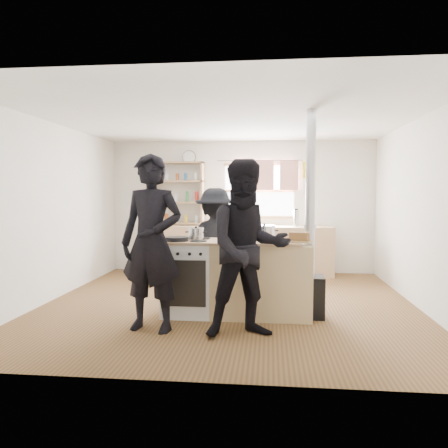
{
  "coord_description": "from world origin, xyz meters",
  "views": [
    {
      "loc": [
        0.55,
        -5.84,
        1.51
      ],
      "look_at": [
        -0.06,
        -0.1,
        1.1
      ],
      "focal_mm": 35.0,
      "sensor_mm": 36.0,
      "label": 1
    }
  ],
  "objects_px": {
    "roast_tray": "(237,238)",
    "bread_board": "(299,238)",
    "skillet_greens": "(177,239)",
    "person_near_left": "(152,243)",
    "flue_heater": "(309,264)",
    "person_far": "(215,242)",
    "stockpot_stove": "(196,234)",
    "person_near_right": "(248,249)",
    "thermos": "(296,218)",
    "cooking_island": "(236,278)",
    "stockpot_counter": "(264,233)"
  },
  "relations": [
    {
      "from": "roast_tray",
      "to": "bread_board",
      "type": "relative_size",
      "value": 1.09
    },
    {
      "from": "skillet_greens",
      "to": "person_near_left",
      "type": "xyz_separation_m",
      "value": [
        -0.16,
        -0.54,
        0.01
      ]
    },
    {
      "from": "bread_board",
      "to": "flue_heater",
      "type": "height_order",
      "value": "flue_heater"
    },
    {
      "from": "person_far",
      "to": "stockpot_stove",
      "type": "bearing_deg",
      "value": 87.31
    },
    {
      "from": "flue_heater",
      "to": "person_near_right",
      "type": "relative_size",
      "value": 1.34
    },
    {
      "from": "thermos",
      "to": "person_near_left",
      "type": "height_order",
      "value": "person_near_left"
    },
    {
      "from": "flue_heater",
      "to": "person_near_left",
      "type": "xyz_separation_m",
      "value": [
        -1.77,
        -0.7,
        0.32
      ]
    },
    {
      "from": "skillet_greens",
      "to": "person_near_right",
      "type": "relative_size",
      "value": 0.21
    },
    {
      "from": "thermos",
      "to": "flue_heater",
      "type": "bearing_deg",
      "value": -89.9
    },
    {
      "from": "thermos",
      "to": "person_near_left",
      "type": "relative_size",
      "value": 0.16
    },
    {
      "from": "person_far",
      "to": "cooking_island",
      "type": "bearing_deg",
      "value": 116.09
    },
    {
      "from": "thermos",
      "to": "person_near_right",
      "type": "xyz_separation_m",
      "value": [
        -0.7,
        -3.54,
        -0.12
      ]
    },
    {
      "from": "bread_board",
      "to": "stockpot_counter",
      "type": "bearing_deg",
      "value": 152.6
    },
    {
      "from": "cooking_island",
      "to": "stockpot_stove",
      "type": "distance_m",
      "value": 0.75
    },
    {
      "from": "roast_tray",
      "to": "person_near_right",
      "type": "relative_size",
      "value": 0.19
    },
    {
      "from": "thermos",
      "to": "flue_heater",
      "type": "height_order",
      "value": "flue_heater"
    },
    {
      "from": "thermos",
      "to": "stockpot_stove",
      "type": "distance_m",
      "value": 3.03
    },
    {
      "from": "stockpot_stove",
      "to": "person_near_right",
      "type": "xyz_separation_m",
      "value": [
        0.69,
        -0.85,
        -0.07
      ]
    },
    {
      "from": "person_near_right",
      "to": "person_near_left",
      "type": "bearing_deg",
      "value": 158.09
    },
    {
      "from": "bread_board",
      "to": "person_near_left",
      "type": "xyz_separation_m",
      "value": [
        -1.63,
        -0.55,
        -0.01
      ]
    },
    {
      "from": "skillet_greens",
      "to": "bread_board",
      "type": "height_order",
      "value": "bread_board"
    },
    {
      "from": "flue_heater",
      "to": "person_far",
      "type": "relative_size",
      "value": 1.58
    },
    {
      "from": "cooking_island",
      "to": "stockpot_stove",
      "type": "relative_size",
      "value": 9.87
    },
    {
      "from": "thermos",
      "to": "roast_tray",
      "type": "height_order",
      "value": "thermos"
    },
    {
      "from": "stockpot_counter",
      "to": "person_near_left",
      "type": "xyz_separation_m",
      "value": [
        -1.21,
        -0.77,
        -0.05
      ]
    },
    {
      "from": "bread_board",
      "to": "person_near_left",
      "type": "distance_m",
      "value": 1.72
    },
    {
      "from": "cooking_island",
      "to": "roast_tray",
      "type": "xyz_separation_m",
      "value": [
        0.01,
        -0.05,
        0.5
      ]
    },
    {
      "from": "stockpot_stove",
      "to": "person_far",
      "type": "bearing_deg",
      "value": 82.33
    },
    {
      "from": "roast_tray",
      "to": "person_far",
      "type": "distance_m",
      "value": 1.15
    },
    {
      "from": "bread_board",
      "to": "flue_heater",
      "type": "relative_size",
      "value": 0.13
    },
    {
      "from": "person_near_left",
      "to": "person_near_right",
      "type": "xyz_separation_m",
      "value": [
        1.06,
        -0.1,
        -0.04
      ]
    },
    {
      "from": "thermos",
      "to": "bread_board",
      "type": "relative_size",
      "value": 0.92
    },
    {
      "from": "flue_heater",
      "to": "person_near_left",
      "type": "relative_size",
      "value": 1.29
    },
    {
      "from": "person_near_right",
      "to": "skillet_greens",
      "type": "bearing_deg",
      "value": 128.02
    },
    {
      "from": "stockpot_counter",
      "to": "thermos",
      "type": "bearing_deg",
      "value": 78.47
    },
    {
      "from": "thermos",
      "to": "stockpot_counter",
      "type": "bearing_deg",
      "value": -101.53
    },
    {
      "from": "stockpot_stove",
      "to": "person_far",
      "type": "relative_size",
      "value": 0.13
    },
    {
      "from": "stockpot_stove",
      "to": "skillet_greens",
      "type": "bearing_deg",
      "value": -133.32
    },
    {
      "from": "stockpot_counter",
      "to": "person_near_right",
      "type": "bearing_deg",
      "value": -100.29
    },
    {
      "from": "skillet_greens",
      "to": "stockpot_counter",
      "type": "relative_size",
      "value": 1.39
    },
    {
      "from": "thermos",
      "to": "skillet_greens",
      "type": "bearing_deg",
      "value": -118.84
    },
    {
      "from": "stockpot_stove",
      "to": "person_near_right",
      "type": "relative_size",
      "value": 0.11
    },
    {
      "from": "roast_tray",
      "to": "person_far",
      "type": "relative_size",
      "value": 0.23
    },
    {
      "from": "cooking_island",
      "to": "bread_board",
      "type": "xyz_separation_m",
      "value": [
        0.75,
        -0.12,
        0.51
      ]
    },
    {
      "from": "flue_heater",
      "to": "person_far",
      "type": "distance_m",
      "value": 1.62
    },
    {
      "from": "skillet_greens",
      "to": "person_near_right",
      "type": "xyz_separation_m",
      "value": [
        0.9,
        -0.64,
        -0.03
      ]
    },
    {
      "from": "skillet_greens",
      "to": "roast_tray",
      "type": "distance_m",
      "value": 0.73
    },
    {
      "from": "person_near_right",
      "to": "stockpot_counter",
      "type": "bearing_deg",
      "value": 63.19
    },
    {
      "from": "roast_tray",
      "to": "person_near_right",
      "type": "xyz_separation_m",
      "value": [
        0.17,
        -0.72,
        -0.03
      ]
    },
    {
      "from": "cooking_island",
      "to": "roast_tray",
      "type": "distance_m",
      "value": 0.5
    }
  ]
}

